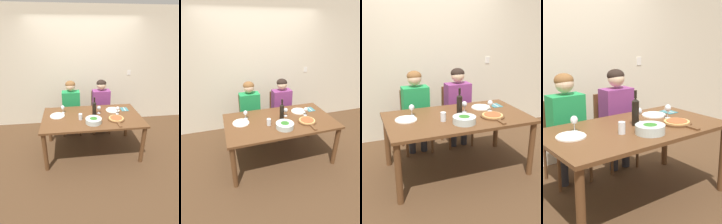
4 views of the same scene
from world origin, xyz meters
The scene contains 17 objects.
ground_plane centered at (0.00, 0.00, 0.00)m, with size 40.00×40.00×0.00m, color #4C331E.
back_wall centered at (0.00, 1.33, 1.35)m, with size 10.00×0.06×2.70m.
dining_table centered at (0.00, 0.00, 0.66)m, with size 1.79×1.01×0.76m.
chair_left centered at (-0.36, 0.84, 0.50)m, with size 0.42×0.42×0.92m.
chair_right centered at (0.31, 0.84, 0.50)m, with size 0.42×0.42×0.92m.
person_woman centered at (-0.36, 0.73, 0.75)m, with size 0.47×0.51×1.23m.
person_man centered at (0.31, 0.73, 0.75)m, with size 0.47×0.51×1.23m.
wine_bottle centered at (0.05, 0.04, 0.90)m, with size 0.07×0.07×0.35m.
broccoli_bowl centered at (-0.01, -0.25, 0.80)m, with size 0.28×0.28×0.09m.
dinner_plate_left centered at (-0.63, 0.09, 0.77)m, with size 0.27×0.27×0.02m.
dinner_plate_right centered at (0.44, 0.21, 0.77)m, with size 0.27×0.27×0.02m.
pizza_on_board centered at (0.41, -0.18, 0.77)m, with size 0.30×0.44×0.04m.
wine_glass_left centered at (-0.53, 0.22, 0.86)m, with size 0.07×0.07×0.15m.
wine_glass_right centered at (0.49, 0.04, 0.86)m, with size 0.07×0.07×0.15m.
wine_glass_centre centered at (0.15, 0.11, 0.86)m, with size 0.07×0.07×0.15m.
water_tumbler centered at (-0.22, -0.10, 0.81)m, with size 0.07×0.07×0.11m.
fork_on_napkin centered at (0.68, 0.23, 0.76)m, with size 0.14×0.18×0.01m.
Camera 4 is at (-1.78, -2.29, 1.63)m, focal length 50.00 mm.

